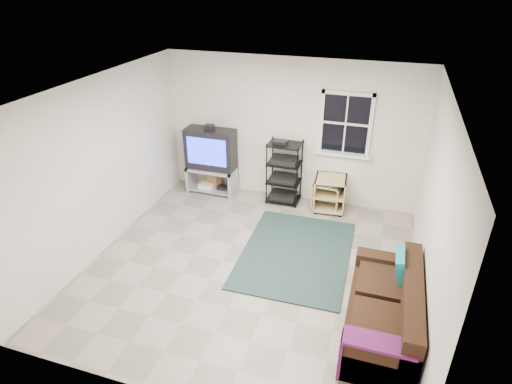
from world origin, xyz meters
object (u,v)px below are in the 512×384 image
(side_table_left, at_px, (330,192))
(side_table_right, at_px, (327,193))
(tv_unit, at_px, (211,156))
(sofa, at_px, (385,312))
(av_rack, at_px, (284,176))

(side_table_left, relative_size, side_table_right, 1.17)
(tv_unit, xyz_separation_m, side_table_right, (2.22, 0.03, -0.45))
(side_table_left, relative_size, sofa, 0.35)
(av_rack, xyz_separation_m, side_table_left, (0.86, -0.01, -0.18))
(side_table_right, xyz_separation_m, sofa, (1.15, -2.77, -0.01))
(av_rack, xyz_separation_m, sofa, (1.95, -2.76, -0.23))
(side_table_right, distance_m, sofa, 3.00)
(side_table_right, bearing_deg, av_rack, -179.35)
(av_rack, bearing_deg, side_table_left, -0.46)
(side_table_left, bearing_deg, sofa, -68.36)
(tv_unit, relative_size, side_table_left, 2.17)
(tv_unit, xyz_separation_m, sofa, (3.37, -2.74, -0.46))
(av_rack, bearing_deg, tv_unit, -179.27)
(av_rack, relative_size, side_table_right, 2.23)
(side_table_left, bearing_deg, side_table_right, 163.67)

